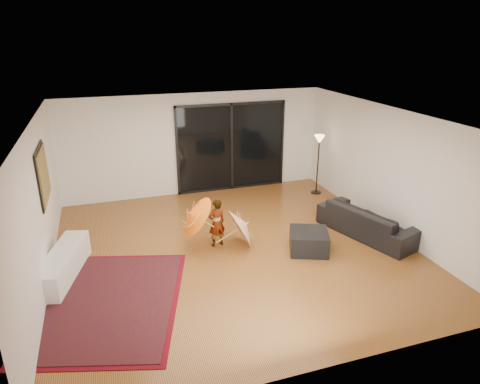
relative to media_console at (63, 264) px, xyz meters
name	(u,v)px	position (x,y,z in m)	size (l,w,h in m)	color
floor	(235,249)	(3.25, 0.01, -0.25)	(7.00, 7.00, 0.00)	#986129
ceiling	(234,118)	(3.25, 0.01, 2.45)	(7.00, 7.00, 0.00)	white
wall_back	(195,144)	(3.25, 3.51, 1.10)	(7.00, 7.00, 0.00)	silver
wall_front	(322,283)	(3.25, -3.49, 1.10)	(7.00, 7.00, 0.00)	silver
wall_left	(38,210)	(-0.25, 0.01, 1.10)	(7.00, 7.00, 0.00)	silver
wall_right	(388,170)	(6.75, 0.01, 1.10)	(7.00, 7.00, 0.00)	silver
sliding_door	(231,147)	(4.25, 3.48, 0.95)	(3.06, 0.07, 2.40)	black
painting	(43,175)	(-0.21, 1.01, 1.40)	(0.04, 1.28, 1.08)	black
media_console	(63,264)	(0.00, 0.00, 0.00)	(0.44, 1.78, 0.49)	white
speaker	(65,260)	(0.00, 0.33, -0.09)	(0.27, 0.27, 0.31)	#424244
persian_rug	(111,302)	(0.76, -1.08, -0.24)	(2.96, 3.55, 0.02)	#570712
sofa	(368,221)	(6.20, -0.25, 0.08)	(2.25, 0.88, 0.66)	black
ottoman	(309,241)	(4.65, -0.51, -0.03)	(0.75, 0.75, 0.43)	black
floor_lamp	(319,148)	(6.35, 2.41, 1.03)	(0.28, 0.28, 1.61)	black
child	(217,223)	(2.95, 0.30, 0.26)	(0.37, 0.24, 1.02)	#999999
parasol_orange	(190,217)	(2.40, 0.25, 0.49)	(0.68, 0.89, 0.90)	orange
parasol_white	(247,222)	(3.55, 0.15, 0.26)	(0.58, 0.88, 0.94)	white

